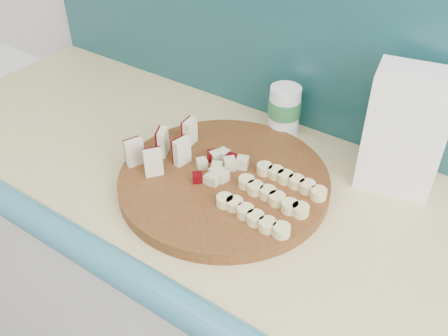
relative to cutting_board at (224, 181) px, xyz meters
name	(u,v)px	position (x,y,z in m)	size (l,w,h in m)	color
cutting_board	(224,181)	(0.00, 0.00, 0.00)	(0.42, 0.42, 0.03)	#4B2110
apple_wedges	(164,147)	(-0.13, -0.02, 0.04)	(0.10, 0.17, 0.06)	beige
apple_chunks	(214,166)	(-0.03, 0.00, 0.02)	(0.07, 0.07, 0.02)	beige
banana_slices	(272,197)	(0.12, -0.01, 0.02)	(0.17, 0.17, 0.02)	#EEDC91
flour_bag	(405,131)	(0.27, 0.21, 0.11)	(0.14, 0.10, 0.25)	white
canister	(284,110)	(0.00, 0.24, 0.05)	(0.07, 0.07, 0.12)	white
banana_peel	(265,150)	(0.01, 0.15, -0.01)	(0.21, 0.18, 0.01)	gold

